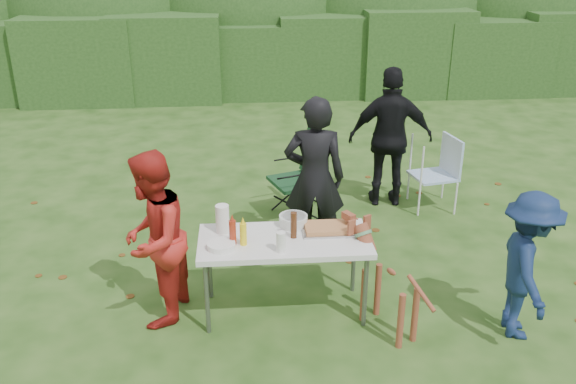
{
  "coord_description": "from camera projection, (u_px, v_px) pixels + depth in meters",
  "views": [
    {
      "loc": [
        -0.23,
        -4.62,
        3.21
      ],
      "look_at": [
        0.18,
        0.51,
        1.0
      ],
      "focal_mm": 38.0,
      "sensor_mm": 36.0,
      "label": 1
    }
  ],
  "objects": [
    {
      "name": "ground",
      "position": [
        273.0,
        316.0,
        5.51
      ],
      "size": [
        80.0,
        80.0,
        0.0
      ],
      "primitive_type": "plane",
      "color": "#1E4211"
    },
    {
      "name": "hedge_row",
      "position": [
        250.0,
        55.0,
        12.5
      ],
      "size": [
        22.0,
        1.4,
        1.7
      ],
      "primitive_type": "cube",
      "color": "#23471C",
      "rests_on": "ground"
    },
    {
      "name": "shrub_backdrop",
      "position": [
        248.0,
        8.0,
        13.67
      ],
      "size": [
        20.0,
        2.6,
        3.2
      ],
      "primitive_type": "ellipsoid",
      "color": "#3D6628",
      "rests_on": "ground"
    },
    {
      "name": "folding_table",
      "position": [
        284.0,
        244.0,
        5.33
      ],
      "size": [
        1.5,
        0.7,
        0.74
      ],
      "color": "silver",
      "rests_on": "ground"
    },
    {
      "name": "person_cook",
      "position": [
        314.0,
        178.0,
        6.27
      ],
      "size": [
        0.67,
        0.48,
        1.73
      ],
      "primitive_type": "imported",
      "rotation": [
        0.0,
        0.0,
        3.04
      ],
      "color": "black",
      "rests_on": "ground"
    },
    {
      "name": "person_red_jacket",
      "position": [
        153.0,
        240.0,
        5.2
      ],
      "size": [
        0.74,
        0.87,
        1.57
      ],
      "primitive_type": "imported",
      "rotation": [
        0.0,
        0.0,
        -1.78
      ],
      "color": "red",
      "rests_on": "ground"
    },
    {
      "name": "person_black_puffy",
      "position": [
        391.0,
        138.0,
        7.47
      ],
      "size": [
        1.06,
        0.52,
        1.74
      ],
      "primitive_type": "imported",
      "rotation": [
        0.0,
        0.0,
        3.05
      ],
      "color": "black",
      "rests_on": "ground"
    },
    {
      "name": "child",
      "position": [
        527.0,
        266.0,
        5.05
      ],
      "size": [
        0.62,
        0.91,
        1.31
      ],
      "primitive_type": "imported",
      "rotation": [
        0.0,
        0.0,
        1.4
      ],
      "color": "#13244B",
      "rests_on": "ground"
    },
    {
      "name": "dog",
      "position": [
        390.0,
        286.0,
        5.15
      ],
      "size": [
        0.78,
        1.0,
        0.89
      ],
      "primitive_type": null,
      "rotation": [
        0.0,
        0.0,
        2.08
      ],
      "color": "brown",
      "rests_on": "ground"
    },
    {
      "name": "camping_chair",
      "position": [
        297.0,
        176.0,
        7.23
      ],
      "size": [
        0.84,
        0.84,
        1.05
      ],
      "primitive_type": null,
      "rotation": [
        0.0,
        0.0,
        3.49
      ],
      "color": "#163C1F",
      "rests_on": "ground"
    },
    {
      "name": "lawn_chair",
      "position": [
        433.0,
        173.0,
        7.53
      ],
      "size": [
        0.63,
        0.63,
        0.91
      ],
      "primitive_type": null,
      "rotation": [
        0.0,
        0.0,
        3.34
      ],
      "color": "#5292D3",
      "rests_on": "ground"
    },
    {
      "name": "food_tray",
      "position": [
        327.0,
        230.0,
        5.44
      ],
      "size": [
        0.45,
        0.3,
        0.02
      ],
      "primitive_type": "cube",
      "color": "#B7B7BA",
      "rests_on": "folding_table"
    },
    {
      "name": "focaccia_bread",
      "position": [
        327.0,
        227.0,
        5.43
      ],
      "size": [
        0.4,
        0.26,
        0.04
      ],
      "primitive_type": "cube",
      "color": "#B97A46",
      "rests_on": "food_tray"
    },
    {
      "name": "mustard_bottle",
      "position": [
        243.0,
        234.0,
        5.17
      ],
      "size": [
        0.06,
        0.06,
        0.2
      ],
      "primitive_type": "cylinder",
      "color": "yellow",
      "rests_on": "folding_table"
    },
    {
      "name": "ketchup_bottle",
      "position": [
        233.0,
        232.0,
        5.18
      ],
      "size": [
        0.06,
        0.06,
        0.22
      ],
      "primitive_type": "cylinder",
      "color": "#9E2C16",
      "rests_on": "folding_table"
    },
    {
      "name": "beer_bottle",
      "position": [
        294.0,
        225.0,
        5.29
      ],
      "size": [
        0.06,
        0.06,
        0.24
      ],
      "primitive_type": "cylinder",
      "color": "#47230F",
      "rests_on": "folding_table"
    },
    {
      "name": "paper_towel_roll",
      "position": [
        222.0,
        219.0,
        5.37
      ],
      "size": [
        0.12,
        0.12,
        0.26
      ],
      "primitive_type": "cylinder",
      "color": "white",
      "rests_on": "folding_table"
    },
    {
      "name": "cup_stack",
      "position": [
        281.0,
        242.0,
        5.06
      ],
      "size": [
        0.08,
        0.08,
        0.18
      ],
      "primitive_type": "cylinder",
      "color": "white",
      "rests_on": "folding_table"
    },
    {
      "name": "pasta_bowl",
      "position": [
        293.0,
        221.0,
        5.53
      ],
      "size": [
        0.26,
        0.26,
        0.1
      ],
      "primitive_type": "cylinder",
      "color": "silver",
      "rests_on": "folding_table"
    },
    {
      "name": "plate_stack",
      "position": [
        221.0,
        246.0,
        5.14
      ],
      "size": [
        0.24,
        0.24,
        0.05
      ],
      "primitive_type": "cylinder",
      "color": "white",
      "rests_on": "folding_table"
    }
  ]
}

